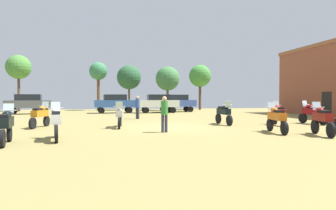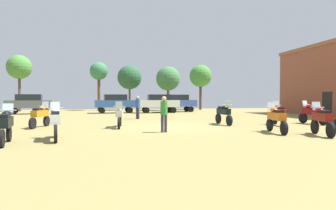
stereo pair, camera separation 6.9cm
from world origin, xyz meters
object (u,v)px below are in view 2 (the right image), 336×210
(person_2, at_px, (164,111))
(tree_3, at_px, (99,72))
(motorcycle_6, at_px, (40,115))
(tree_5, at_px, (19,68))
(car_4, at_px, (115,102))
(motorcycle_7, at_px, (55,121))
(car_1, at_px, (29,102))
(car_2, at_px, (177,102))
(motorcycle_1, at_px, (322,119))
(car_3, at_px, (159,102))
(motorcycle_11, at_px, (224,113))
(motorcycle_9, at_px, (279,113))
(motorcycle_2, at_px, (120,115))
(person_1, at_px, (138,105))
(motorcycle_10, at_px, (6,125))
(motorcycle_4, at_px, (313,113))
(tree_2, at_px, (168,79))
(tree_1, at_px, (201,76))
(motorcycle_8, at_px, (276,118))
(tree_4, at_px, (130,77))

(person_2, relative_size, tree_3, 0.28)
(motorcycle_6, bearing_deg, tree_5, 123.61)
(car_4, bearing_deg, motorcycle_7, 167.09)
(motorcycle_7, height_order, car_1, car_1)
(motorcycle_6, bearing_deg, car_1, 121.49)
(car_2, xyz_separation_m, tree_3, (-9.18, 6.08, 3.83))
(motorcycle_1, distance_m, car_2, 21.50)
(car_2, height_order, car_3, same)
(motorcycle_11, bearing_deg, car_2, -96.77)
(motorcycle_6, distance_m, car_4, 15.03)
(motorcycle_7, distance_m, motorcycle_9, 12.67)
(tree_3, bearing_deg, motorcycle_6, -95.16)
(motorcycle_2, relative_size, person_1, 1.24)
(motorcycle_1, distance_m, motorcycle_6, 14.33)
(motorcycle_11, bearing_deg, person_2, 31.41)
(motorcycle_10, height_order, tree_5, tree_5)
(motorcycle_4, height_order, person_2, person_2)
(person_1, bearing_deg, person_2, -43.04)
(car_2, bearing_deg, motorcycle_10, 146.27)
(car_4, bearing_deg, tree_2, -57.83)
(motorcycle_11, distance_m, tree_1, 22.01)
(motorcycle_10, bearing_deg, person_2, 11.46)
(motorcycle_10, xyz_separation_m, car_2, (10.85, 21.48, 0.46))
(motorcycle_4, relative_size, motorcycle_8, 0.97)
(car_2, relative_size, tree_1, 0.73)
(motorcycle_4, height_order, motorcycle_7, motorcycle_7)
(motorcycle_8, bearing_deg, motorcycle_6, 166.77)
(tree_1, relative_size, tree_3, 0.97)
(car_3, relative_size, car_4, 0.97)
(tree_5, bearing_deg, person_2, -59.84)
(motorcycle_2, relative_size, car_1, 0.49)
(motorcycle_1, relative_size, car_4, 0.47)
(tree_3, xyz_separation_m, tree_5, (-9.23, -1.47, 0.28))
(car_3, bearing_deg, motorcycle_9, -162.79)
(tree_2, bearing_deg, motorcycle_4, -75.11)
(motorcycle_8, bearing_deg, tree_1, 89.33)
(motorcycle_8, bearing_deg, person_2, 175.77)
(tree_3, distance_m, tree_4, 4.04)
(motorcycle_9, bearing_deg, motorcycle_1, -85.88)
(tree_2, bearing_deg, car_3, -109.64)
(motorcycle_11, xyz_separation_m, tree_2, (0.13, 20.04, 3.39))
(person_2, bearing_deg, tree_5, -64.33)
(motorcycle_7, distance_m, car_3, 20.34)
(motorcycle_7, bearing_deg, car_1, 96.66)
(car_4, height_order, tree_1, tree_1)
(motorcycle_2, xyz_separation_m, motorcycle_4, (11.97, -0.11, 0.01))
(motorcycle_6, height_order, tree_5, tree_5)
(tree_5, bearing_deg, tree_4, 5.53)
(motorcycle_7, height_order, tree_3, tree_3)
(car_2, height_order, tree_1, tree_1)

